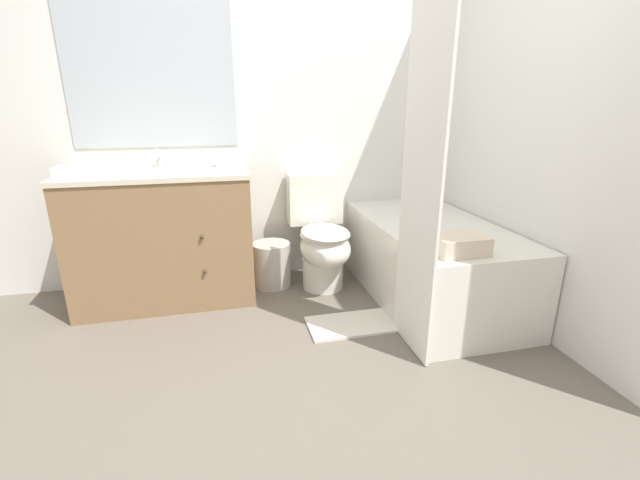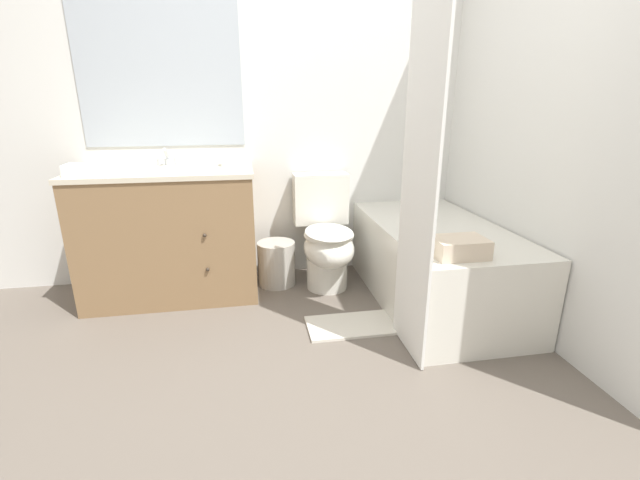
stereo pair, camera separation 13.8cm
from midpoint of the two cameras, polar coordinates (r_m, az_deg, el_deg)
name	(u,v)px [view 2 (the right image)]	position (r m, az deg, el deg)	size (l,w,h in m)	color
ground_plane	(315,397)	(2.07, 1.41, -20.25)	(14.00, 14.00, 0.00)	#6B6056
wall_back	(277,105)	(3.18, -4.52, 17.49)	(8.00, 0.06, 2.50)	silver
wall_right	(520,106)	(2.91, 26.36, 15.66)	(0.05, 2.56, 2.50)	silver
vanity_cabinet	(171,233)	(3.01, -18.06, 0.92)	(1.12, 0.61, 0.87)	olive
sink_faucet	(168,160)	(3.11, -18.44, 10.10)	(0.14, 0.12, 0.12)	silver
toilet	(326,237)	(3.02, 2.12, 0.32)	(0.40, 0.65, 0.78)	silver
bathtub	(435,263)	(2.93, 16.44, -3.01)	(0.75, 1.42, 0.52)	silver
shower_curtain	(420,175)	(2.12, 14.98, 8.39)	(0.01, 0.41, 1.89)	white
wastebasket	(277,263)	(3.11, -4.55, -3.13)	(0.27, 0.27, 0.32)	#B7B2A8
tissue_box	(233,159)	(2.98, -10.25, 10.52)	(0.15, 0.13, 0.10)	white
hand_towel_folded	(86,169)	(2.86, -27.50, 8.33)	(0.23, 0.14, 0.07)	white
bath_towel_folded	(459,247)	(2.31, 19.70, -0.94)	(0.27, 0.19, 0.10)	beige
bath_mat	(356,325)	(2.62, 6.41, -11.19)	(0.59, 0.29, 0.02)	silver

